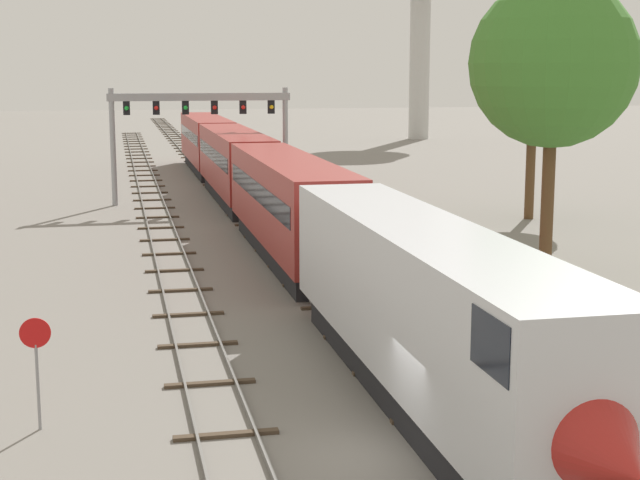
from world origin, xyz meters
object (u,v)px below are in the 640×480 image
signal_gantry (200,118)px  stop_sign (36,357)px  trackside_tree_mid (533,95)px  passenger_train (256,180)px  trackside_tree_left (553,64)px

signal_gantry → stop_sign: bearing=-100.8°
signal_gantry → stop_sign: size_ratio=4.20×
stop_sign → trackside_tree_mid: 40.05m
passenger_train → trackside_tree_left: trackside_tree_left is taller
stop_sign → trackside_tree_left: (20.42, 14.59, 7.24)m
passenger_train → trackside_tree_left: bearing=-57.2°
passenger_train → stop_sign: 32.38m
passenger_train → trackside_tree_mid: (16.41, -1.20, 4.79)m
passenger_train → trackside_tree_mid: size_ratio=7.97×
stop_sign → trackside_tree_left: 26.12m
trackside_tree_left → trackside_tree_mid: trackside_tree_left is taller
passenger_train → stop_sign: bearing=-108.0°
trackside_tree_mid → passenger_train: bearing=175.8°
signal_gantry → trackside_tree_mid: trackside_tree_mid is taller
signal_gantry → trackside_tree_left: size_ratio=0.95×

